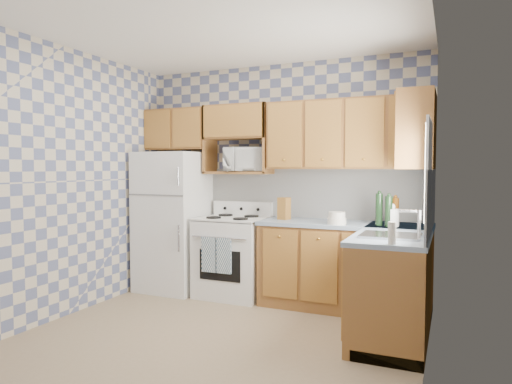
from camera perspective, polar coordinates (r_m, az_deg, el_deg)
floor at (r=4.19m, az=-4.94°, el=-17.84°), size 3.40×3.40×0.00m
back_wall at (r=5.38m, az=3.10°, el=1.51°), size 3.40×0.02×2.70m
right_wall at (r=3.45m, az=20.66°, el=0.49°), size 0.02×3.20×2.70m
backsplash_back at (r=5.25m, az=7.16°, el=-0.18°), size 2.60×0.02×0.56m
backsplash_right at (r=4.26m, az=21.00°, el=-1.10°), size 0.02×1.60×0.56m
refrigerator at (r=5.68m, az=-10.34°, el=-3.61°), size 0.75×0.70×1.68m
stove_body at (r=5.37m, az=-2.91°, el=-8.17°), size 0.76×0.65×0.90m
cooktop at (r=5.30m, az=-2.92°, el=-3.34°), size 0.76×0.65×0.02m
backguard at (r=5.53m, az=-1.66°, el=-2.08°), size 0.76×0.08×0.17m
dish_towel_left at (r=5.10m, az=-5.85°, el=-7.79°), size 0.18×0.02×0.39m
dish_towel_right at (r=5.02m, az=-4.08°, el=-7.96°), size 0.18×0.02×0.39m
base_cabinets_back at (r=4.97m, az=10.93°, el=-9.25°), size 1.75×0.60×0.88m
base_cabinets_right at (r=4.40m, az=16.96°, el=-10.94°), size 0.60×1.60×0.88m
countertop_back at (r=4.89m, az=10.97°, el=-3.98°), size 1.77×0.63×0.04m
countertop_right at (r=4.31m, az=16.99°, el=-4.99°), size 0.63×1.60×0.04m
upper_cabinets_back at (r=5.00m, az=11.42°, el=7.07°), size 1.75×0.33×0.74m
upper_cabinets_fridge at (r=5.83m, az=-9.55°, el=7.69°), size 0.82×0.33×0.50m
upper_cabinets_right at (r=4.72m, az=19.48°, el=7.21°), size 0.33×0.70×0.74m
microwave_shelf at (r=5.41m, az=-2.18°, el=2.42°), size 0.80×0.33×0.03m
microwave at (r=5.38m, az=-1.26°, el=4.08°), size 0.60×0.50×0.28m
sink at (r=3.96m, az=16.50°, el=-5.31°), size 0.48×0.40×0.03m
window at (r=3.90m, az=20.78°, el=2.23°), size 0.02×0.66×0.86m
bottle_0 at (r=4.69m, az=15.14°, el=-2.12°), size 0.07×0.07×0.32m
bottle_1 at (r=4.62m, az=16.26°, el=-2.34°), size 0.07×0.07×0.30m
bottle_2 at (r=4.72m, az=17.01°, el=-2.38°), size 0.07×0.07×0.28m
knife_block at (r=5.07m, az=3.53°, el=-2.06°), size 0.13×0.13×0.24m
electric_kettle at (r=4.66m, az=16.63°, el=-3.08°), size 0.14×0.14×0.17m
food_containers at (r=4.70m, az=10.07°, el=-3.23°), size 0.19×0.19×0.13m
soap_bottle at (r=3.55m, az=16.64°, el=-4.97°), size 0.06×0.06×0.17m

